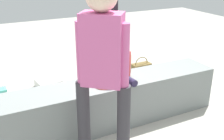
# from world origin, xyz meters

# --- Properties ---
(ground_plane) EXTENTS (12.00, 12.00, 0.00)m
(ground_plane) POSITION_xyz_m (0.00, 0.00, 0.00)
(ground_plane) COLOR #A5A498
(concrete_ledge) EXTENTS (2.54, 0.45, 0.51)m
(concrete_ledge) POSITION_xyz_m (0.00, 0.00, 0.25)
(concrete_ledge) COLOR gray
(concrete_ledge) RESTS_ON ground_plane
(child_seated) EXTENTS (0.28, 0.32, 0.48)m
(child_seated) POSITION_xyz_m (0.10, -0.02, 0.72)
(child_seated) COLOR #272140
(child_seated) RESTS_ON concrete_ledge
(adult_standing) EXTENTS (0.39, 0.36, 1.60)m
(adult_standing) POSITION_xyz_m (-0.34, -0.54, 0.97)
(adult_standing) COLOR #343137
(adult_standing) RESTS_ON ground_plane
(cake_plate) EXTENTS (0.22, 0.22, 0.07)m
(cake_plate) POSITION_xyz_m (-0.11, -0.06, 0.53)
(cake_plate) COLOR #E0594C
(cake_plate) RESTS_ON concrete_ledge
(railing_post) EXTENTS (0.36, 0.36, 1.28)m
(railing_post) POSITION_xyz_m (0.73, 1.36, 0.50)
(railing_post) COLOR black
(railing_post) RESTS_ON ground_plane
(water_bottle_near_gift) EXTENTS (0.07, 0.07, 0.19)m
(water_bottle_near_gift) POSITION_xyz_m (-0.41, 0.78, 0.09)
(water_bottle_near_gift) COLOR silver
(water_bottle_near_gift) RESTS_ON ground_plane
(cake_box_white) EXTENTS (0.37, 0.34, 0.12)m
(cake_box_white) POSITION_xyz_m (-0.39, 1.24, 0.06)
(cake_box_white) COLOR white
(cake_box_white) RESTS_ON ground_plane
(handbag_black_leather) EXTENTS (0.33, 0.11, 0.31)m
(handbag_black_leather) POSITION_xyz_m (0.23, 0.43, 0.10)
(handbag_black_leather) COLOR black
(handbag_black_leather) RESTS_ON ground_plane
(handbag_brown_canvas) EXTENTS (0.30, 0.14, 0.34)m
(handbag_brown_canvas) POSITION_xyz_m (0.98, 0.93, 0.12)
(handbag_brown_canvas) COLOR brown
(handbag_brown_canvas) RESTS_ON ground_plane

